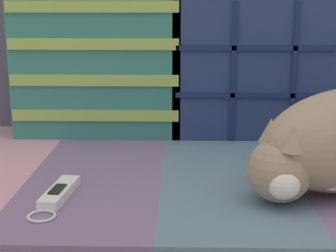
{
  "coord_description": "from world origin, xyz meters",
  "views": [
    {
      "loc": [
        -0.1,
        -1.01,
        0.76
      ],
      "look_at": [
        -0.12,
        0.02,
        0.5
      ],
      "focal_mm": 55.0,
      "sensor_mm": 36.0,
      "label": 1
    }
  ],
  "objects_px": {
    "game_remote_far": "(58,194)",
    "throw_pillow_quilted": "(260,68)",
    "throw_pillow_striped": "(98,59)",
    "couch": "(221,245)"
  },
  "relations": [
    {
      "from": "couch",
      "to": "throw_pillow_quilted",
      "type": "distance_m",
      "value": 0.46
    },
    {
      "from": "throw_pillow_quilted",
      "to": "game_remote_far",
      "type": "bearing_deg",
      "value": -132.44
    },
    {
      "from": "couch",
      "to": "throw_pillow_quilted",
      "type": "relative_size",
      "value": 4.44
    },
    {
      "from": "throw_pillow_striped",
      "to": "game_remote_far",
      "type": "bearing_deg",
      "value": -90.51
    },
    {
      "from": "throw_pillow_quilted",
      "to": "throw_pillow_striped",
      "type": "height_order",
      "value": "throw_pillow_striped"
    },
    {
      "from": "couch",
      "to": "throw_pillow_quilted",
      "type": "height_order",
      "value": "throw_pillow_quilted"
    },
    {
      "from": "game_remote_far",
      "to": "throw_pillow_quilted",
      "type": "bearing_deg",
      "value": 47.56
    },
    {
      "from": "throw_pillow_striped",
      "to": "game_remote_far",
      "type": "xyz_separation_m",
      "value": [
        -0.0,
        -0.47,
        -0.19
      ]
    },
    {
      "from": "couch",
      "to": "throw_pillow_quilted",
      "type": "bearing_deg",
      "value": 65.52
    },
    {
      "from": "throw_pillow_striped",
      "to": "game_remote_far",
      "type": "height_order",
      "value": "throw_pillow_striped"
    }
  ]
}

